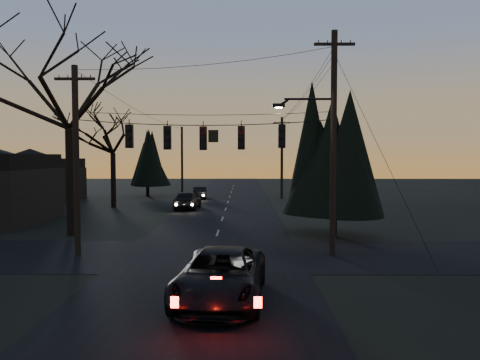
{
  "coord_description": "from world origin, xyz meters",
  "views": [
    {
      "loc": [
        1.5,
        -10.88,
        4.5
      ],
      "look_at": [
        1.35,
        9.27,
        3.44
      ],
      "focal_mm": 35.0,
      "sensor_mm": 36.0,
      "label": 1
    }
  ],
  "objects_px": {
    "bare_tree_left": "(68,85)",
    "evergreen_right": "(334,157)",
    "utility_pole_left": "(78,255)",
    "utility_pole_far_l": "(182,192)",
    "utility_pole_right": "(332,255)",
    "sedan_oncoming_b": "(200,193)",
    "sedan_oncoming_a": "(188,200)",
    "suv_near": "(221,276)",
    "utility_pole_far_r": "(282,198)"
  },
  "relations": [
    {
      "from": "utility_pole_left",
      "to": "sedan_oncoming_a",
      "type": "distance_m",
      "value": 18.35
    },
    {
      "from": "sedan_oncoming_b",
      "to": "utility_pole_right",
      "type": "bearing_deg",
      "value": 100.96
    },
    {
      "from": "utility_pole_left",
      "to": "utility_pole_far_r",
      "type": "relative_size",
      "value": 1.0
    },
    {
      "from": "utility_pole_left",
      "to": "sedan_oncoming_a",
      "type": "relative_size",
      "value": 1.85
    },
    {
      "from": "bare_tree_left",
      "to": "sedan_oncoming_a",
      "type": "height_order",
      "value": "bare_tree_left"
    },
    {
      "from": "utility_pole_far_l",
      "to": "bare_tree_left",
      "type": "relative_size",
      "value": 0.67
    },
    {
      "from": "utility_pole_left",
      "to": "evergreen_right",
      "type": "relative_size",
      "value": 1.11
    },
    {
      "from": "utility_pole_far_r",
      "to": "evergreen_right",
      "type": "bearing_deg",
      "value": -87.43
    },
    {
      "from": "utility_pole_far_l",
      "to": "sedan_oncoming_b",
      "type": "height_order",
      "value": "utility_pole_far_l"
    },
    {
      "from": "bare_tree_left",
      "to": "sedan_oncoming_b",
      "type": "relative_size",
      "value": 3.11
    },
    {
      "from": "sedan_oncoming_a",
      "to": "bare_tree_left",
      "type": "bearing_deg",
      "value": 72.45
    },
    {
      "from": "bare_tree_left",
      "to": "sedan_oncoming_a",
      "type": "distance_m",
      "value": 15.9
    },
    {
      "from": "utility_pole_far_l",
      "to": "sedan_oncoming_a",
      "type": "xyz_separation_m",
      "value": [
        2.8,
        -17.88,
        0.78
      ]
    },
    {
      "from": "utility_pole_right",
      "to": "utility_pole_left",
      "type": "height_order",
      "value": "utility_pole_right"
    },
    {
      "from": "utility_pole_far_r",
      "to": "utility_pole_far_l",
      "type": "distance_m",
      "value": 14.01
    },
    {
      "from": "utility_pole_right",
      "to": "utility_pole_far_l",
      "type": "relative_size",
      "value": 1.25
    },
    {
      "from": "evergreen_right",
      "to": "utility_pole_left",
      "type": "bearing_deg",
      "value": -158.09
    },
    {
      "from": "sedan_oncoming_b",
      "to": "evergreen_right",
      "type": "bearing_deg",
      "value": 106.76
    },
    {
      "from": "bare_tree_left",
      "to": "suv_near",
      "type": "distance_m",
      "value": 16.62
    },
    {
      "from": "utility_pole_left",
      "to": "suv_near",
      "type": "xyz_separation_m",
      "value": [
        6.8,
        -6.64,
        0.77
      ]
    },
    {
      "from": "utility_pole_far_l",
      "to": "sedan_oncoming_a",
      "type": "distance_m",
      "value": 18.12
    },
    {
      "from": "utility_pole_left",
      "to": "bare_tree_left",
      "type": "bearing_deg",
      "value": 113.35
    },
    {
      "from": "evergreen_right",
      "to": "sedan_oncoming_b",
      "type": "xyz_separation_m",
      "value": [
        -9.61,
        22.56,
        -3.77
      ]
    },
    {
      "from": "suv_near",
      "to": "bare_tree_left",
      "type": "bearing_deg",
      "value": 132.27
    },
    {
      "from": "bare_tree_left",
      "to": "sedan_oncoming_a",
      "type": "bearing_deg",
      "value": 69.04
    },
    {
      "from": "bare_tree_left",
      "to": "sedan_oncoming_b",
      "type": "height_order",
      "value": "bare_tree_left"
    },
    {
      "from": "utility_pole_left",
      "to": "sedan_oncoming_b",
      "type": "relative_size",
      "value": 2.2
    },
    {
      "from": "sedan_oncoming_a",
      "to": "suv_near",
      "type": "bearing_deg",
      "value": 102.59
    },
    {
      "from": "sedan_oncoming_b",
      "to": "utility_pole_far_l",
      "type": "bearing_deg",
      "value": -77.15
    },
    {
      "from": "utility_pole_right",
      "to": "utility_pole_far_r",
      "type": "xyz_separation_m",
      "value": [
        0.0,
        28.0,
        0.0
      ]
    },
    {
      "from": "suv_near",
      "to": "sedan_oncoming_b",
      "type": "xyz_separation_m",
      "value": [
        -3.88,
        34.24,
        -0.14
      ]
    },
    {
      "from": "sedan_oncoming_a",
      "to": "utility_pole_far_l",
      "type": "bearing_deg",
      "value": -77.69
    },
    {
      "from": "utility_pole_far_r",
      "to": "utility_pole_far_l",
      "type": "bearing_deg",
      "value": 145.18
    },
    {
      "from": "utility_pole_right",
      "to": "sedan_oncoming_b",
      "type": "relative_size",
      "value": 2.59
    },
    {
      "from": "utility_pole_far_l",
      "to": "sedan_oncoming_b",
      "type": "relative_size",
      "value": 2.07
    },
    {
      "from": "sedan_oncoming_b",
      "to": "sedan_oncoming_a",
      "type": "bearing_deg",
      "value": 82.96
    },
    {
      "from": "utility_pole_far_r",
      "to": "utility_pole_far_l",
      "type": "relative_size",
      "value": 1.06
    },
    {
      "from": "utility_pole_right",
      "to": "sedan_oncoming_b",
      "type": "bearing_deg",
      "value": 107.27
    },
    {
      "from": "utility_pole_far_l",
      "to": "evergreen_right",
      "type": "height_order",
      "value": "evergreen_right"
    },
    {
      "from": "utility_pole_far_l",
      "to": "sedan_oncoming_b",
      "type": "bearing_deg",
      "value": -70.84
    },
    {
      "from": "utility_pole_right",
      "to": "sedan_oncoming_a",
      "type": "relative_size",
      "value": 2.18
    },
    {
      "from": "utility_pole_left",
      "to": "evergreen_right",
      "type": "bearing_deg",
      "value": 21.91
    },
    {
      "from": "evergreen_right",
      "to": "sedan_oncoming_b",
      "type": "relative_size",
      "value": 1.97
    },
    {
      "from": "bare_tree_left",
      "to": "evergreen_right",
      "type": "height_order",
      "value": "bare_tree_left"
    },
    {
      "from": "utility_pole_far_r",
      "to": "bare_tree_left",
      "type": "height_order",
      "value": "bare_tree_left"
    },
    {
      "from": "sedan_oncoming_b",
      "to": "suv_near",
      "type": "bearing_deg",
      "value": 90.15
    },
    {
      "from": "utility_pole_right",
      "to": "utility_pole_far_r",
      "type": "height_order",
      "value": "utility_pole_right"
    },
    {
      "from": "bare_tree_left",
      "to": "suv_near",
      "type": "relative_size",
      "value": 2.16
    },
    {
      "from": "utility_pole_left",
      "to": "utility_pole_far_l",
      "type": "xyz_separation_m",
      "value": [
        0.0,
        36.0,
        0.0
      ]
    },
    {
      "from": "utility_pole_left",
      "to": "sedan_oncoming_b",
      "type": "height_order",
      "value": "utility_pole_left"
    }
  ]
}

